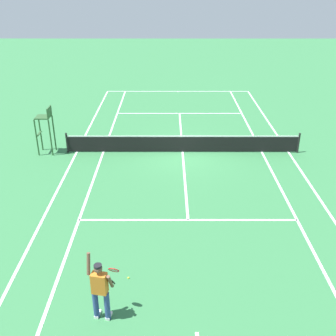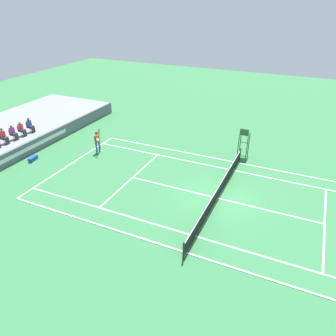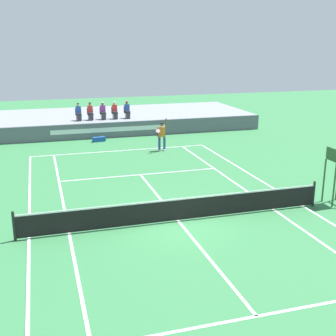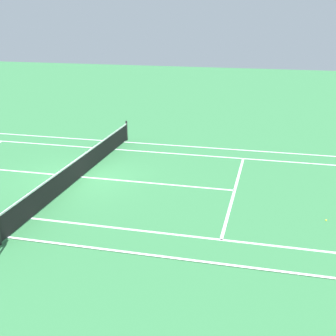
{
  "view_description": "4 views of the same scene",
  "coord_description": "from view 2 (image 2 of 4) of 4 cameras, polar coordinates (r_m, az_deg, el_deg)",
  "views": [
    {
      "loc": [
        0.75,
        19.32,
        8.44
      ],
      "look_at": [
        0.76,
        3.92,
        1.0
      ],
      "focal_mm": 43.5,
      "sensor_mm": 36.0,
      "label": 1
    },
    {
      "loc": [
        -16.95,
        -4.21,
        11.61
      ],
      "look_at": [
        0.76,
        3.92,
        1.0
      ],
      "focal_mm": 33.83,
      "sensor_mm": 36.0,
      "label": 2
    },
    {
      "loc": [
        -4.86,
        -14.95,
        6.62
      ],
      "look_at": [
        0.76,
        3.92,
        1.0
      ],
      "focal_mm": 47.17,
      "sensor_mm": 36.0,
      "label": 3
    },
    {
      "loc": [
        16.39,
        7.71,
        6.62
      ],
      "look_at": [
        0.76,
        3.92,
        1.0
      ],
      "focal_mm": 48.23,
      "sensor_mm": 36.0,
      "label": 4
    }
  ],
  "objects": [
    {
      "name": "spectator_seated_3",
      "position": [
        29.67,
        -24.88,
        6.41
      ],
      "size": [
        0.44,
        0.6,
        1.27
      ],
      "color": "#474C56",
      "rests_on": "bleacher_platform"
    },
    {
      "name": "court",
      "position": [
        20.97,
        8.95,
        -5.42
      ],
      "size": [
        11.08,
        23.88,
        0.03
      ],
      "color": "#337542",
      "rests_on": "ground"
    },
    {
      "name": "umpire_chair",
      "position": [
        26.25,
        13.57,
        5.22
      ],
      "size": [
        0.77,
        0.77,
        2.44
      ],
      "color": "#2D562D",
      "rests_on": "ground"
    },
    {
      "name": "equipment_bag",
      "position": [
        27.56,
        -23.14,
        1.57
      ],
      "size": [
        0.94,
        0.46,
        0.32
      ],
      "color": "#194799",
      "rests_on": "ground"
    },
    {
      "name": "tennis_ball",
      "position": [
        26.14,
        -10.33,
        1.78
      ],
      "size": [
        0.07,
        0.07,
        0.07
      ],
      "primitive_type": "sphere",
      "color": "#D1E533",
      "rests_on": "ground"
    },
    {
      "name": "spectator_seated_4",
      "position": [
        30.24,
        -23.59,
        7.07
      ],
      "size": [
        0.44,
        0.6,
        1.27
      ],
      "color": "#474C56",
      "rests_on": "bleacher_platform"
    },
    {
      "name": "net",
      "position": [
        20.69,
        9.05,
        -4.24
      ],
      "size": [
        11.98,
        0.1,
        1.07
      ],
      "color": "black",
      "rests_on": "ground"
    },
    {
      "name": "tennis_player",
      "position": [
        26.99,
        -12.61,
        4.69
      ],
      "size": [
        0.82,
        0.61,
        2.08
      ],
      "color": "navy",
      "rests_on": "ground"
    },
    {
      "name": "spectator_seated_1",
      "position": [
        28.64,
        -27.47,
        5.06
      ],
      "size": [
        0.44,
        0.6,
        1.27
      ],
      "color": "#474C56",
      "rests_on": "bleacher_platform"
    },
    {
      "name": "spectator_seated_2",
      "position": [
        29.16,
        -26.12,
        5.77
      ],
      "size": [
        0.44,
        0.6,
        1.27
      ],
      "color": "#474C56",
      "rests_on": "bleacher_platform"
    },
    {
      "name": "ground_plane",
      "position": [
        20.98,
        8.95,
        -5.44
      ],
      "size": [
        80.0,
        80.0,
        0.0
      ],
      "primitive_type": "plane",
      "color": "#337542"
    },
    {
      "name": "barrier_wall",
      "position": [
        28.68,
        -23.48,
        3.43
      ],
      "size": [
        23.59,
        0.25,
        1.11
      ],
      "color": "#565B66",
      "rests_on": "ground"
    }
  ]
}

